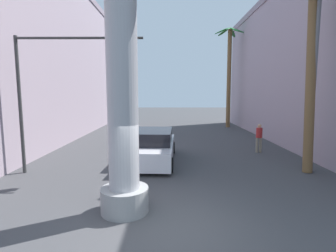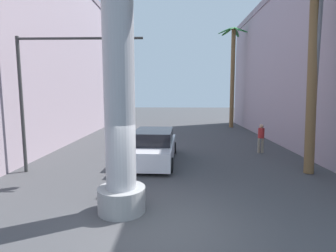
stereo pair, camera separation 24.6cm
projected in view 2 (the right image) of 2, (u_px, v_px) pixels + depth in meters
ground_plane at (170, 147)px, 16.33m from camera, size 90.86×90.86×0.00m
building_left at (0, 53)px, 16.43m from camera, size 8.21×25.84×11.65m
building_right at (335, 64)px, 17.04m from camera, size 7.41×25.21×10.49m
neon_sign_pole at (118, 7)px, 6.80m from camera, size 3.57×1.35×12.09m
street_lamp at (307, 61)px, 10.66m from camera, size 2.68×0.28×7.68m
traffic_light_mast at (59, 77)px, 10.69m from camera, size 5.17×0.32×5.63m
car_lead at (154, 147)px, 12.86m from camera, size 2.22×5.13×1.56m
palm_tree_near_right at (312, 57)px, 10.70m from camera, size 2.97×2.93×8.16m
palm_tree_far_right at (233, 69)px, 25.24m from camera, size 2.90×2.70×9.59m
pedestrian_mid_right at (261, 136)px, 14.66m from camera, size 0.35×0.35×1.63m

